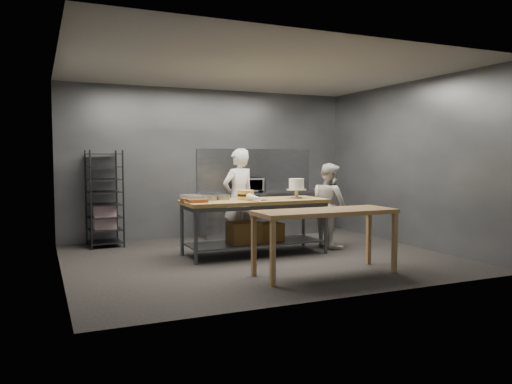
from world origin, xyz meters
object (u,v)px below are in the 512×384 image
at_px(microwave, 250,185).
at_px(frosted_cake_stand, 296,186).
at_px(speed_rack, 104,199).
at_px(chef_right, 329,205).
at_px(work_table, 255,220).
at_px(near_counter, 326,216).
at_px(layer_cake, 246,195).
at_px(chef_behind, 239,198).

height_order(microwave, frosted_cake_stand, frosted_cake_stand).
relative_size(speed_rack, chef_right, 1.16).
bearing_deg(work_table, near_counter, -78.67).
distance_m(work_table, near_counter, 1.73).
xyz_separation_m(near_counter, frosted_cake_stand, (0.43, 1.65, 0.32)).
height_order(near_counter, frosted_cake_stand, frosted_cake_stand).
relative_size(speed_rack, layer_cake, 6.47).
xyz_separation_m(work_table, microwave, (0.72, 1.90, 0.48)).
xyz_separation_m(microwave, layer_cake, (-0.86, -1.87, -0.05)).
xyz_separation_m(work_table, chef_right, (1.52, 0.11, 0.18)).
height_order(speed_rack, frosted_cake_stand, speed_rack).
height_order(work_table, near_counter, work_table).
relative_size(near_counter, layer_cake, 7.39).
distance_m(microwave, frosted_cake_stand, 1.94).
height_order(speed_rack, microwave, speed_rack).
xyz_separation_m(speed_rack, frosted_cake_stand, (2.96, -1.86, 0.28)).
distance_m(near_counter, frosted_cake_stand, 1.73).
relative_size(speed_rack, frosted_cake_stand, 5.15).
distance_m(work_table, speed_rack, 2.86).
height_order(chef_right, frosted_cake_stand, chef_right).
bearing_deg(chef_right, near_counter, 143.74).
distance_m(work_table, chef_right, 1.53).
bearing_deg(chef_behind, work_table, 74.29).
xyz_separation_m(near_counter, chef_behind, (-0.33, 2.42, 0.08)).
relative_size(speed_rack, chef_behind, 0.98).
bearing_deg(frosted_cake_stand, chef_right, 10.72).
distance_m(speed_rack, frosted_cake_stand, 3.50).
height_order(near_counter, layer_cake, layer_cake).
bearing_deg(frosted_cake_stand, speed_rack, 147.87).
height_order(work_table, chef_right, chef_right).
bearing_deg(microwave, chef_behind, -121.35).
xyz_separation_m(chef_behind, layer_cake, (-0.16, -0.71, 0.11)).
bearing_deg(speed_rack, near_counter, -54.20).
xyz_separation_m(near_counter, chef_right, (1.18, 1.79, -0.06)).
height_order(chef_behind, frosted_cake_stand, chef_behind).
xyz_separation_m(chef_behind, microwave, (0.71, 1.16, 0.16)).
xyz_separation_m(speed_rack, chef_right, (3.71, -1.71, -0.10)).
xyz_separation_m(near_counter, layer_cake, (-0.49, 1.71, 0.19)).
xyz_separation_m(near_counter, microwave, (0.38, 3.58, 0.24)).
bearing_deg(speed_rack, chef_right, -24.82).
distance_m(work_table, layer_cake, 0.45).
height_order(chef_right, layer_cake, chef_right).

